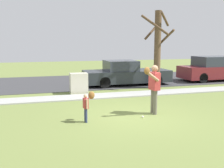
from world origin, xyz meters
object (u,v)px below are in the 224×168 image
person_child (88,102)px  street_tree_near (158,47)px  utility_cabinet (79,83)px  parked_pickup_dark (125,74)px  person_adult (154,84)px  baseball (143,117)px  parked_suv_maroon (214,69)px

person_child → street_tree_near: (4.97, 5.17, 1.66)m
utility_cabinet → parked_pickup_dark: parked_pickup_dark is taller
person_adult → parked_pickup_dark: bearing=-107.4°
person_child → utility_cabinet: (0.47, 4.83, -0.12)m
person_adult → baseball: person_adult is taller
person_child → parked_pickup_dark: parked_pickup_dark is taller
parked_suv_maroon → baseball: bearing=-139.4°
person_adult → utility_cabinet: bearing=-73.6°
person_child → baseball: (1.91, -0.11, -0.61)m
utility_cabinet → parked_pickup_dark: bearing=31.8°
person_child → parked_suv_maroon: (10.04, 6.86, 0.15)m
utility_cabinet → baseball: bearing=-73.8°
parked_pickup_dark → utility_cabinet: bearing=-148.2°
street_tree_near → parked_suv_maroon: bearing=18.4°
utility_cabinet → street_tree_near: (4.49, 0.35, 1.78)m
street_tree_near → parked_pickup_dark: street_tree_near is taller
utility_cabinet → parked_suv_maroon: size_ratio=0.22×
person_adult → utility_cabinet: person_adult is taller
street_tree_near → parked_suv_maroon: (5.08, 1.69, -1.52)m
utility_cabinet → street_tree_near: 4.85m
utility_cabinet → parked_suv_maroon: (9.57, 2.03, 0.27)m
parked_pickup_dark → person_adult: bearing=-100.3°
person_child → street_tree_near: street_tree_near is taller
utility_cabinet → person_adult: bearing=-66.6°
street_tree_near → utility_cabinet: bearing=-175.6°
street_tree_near → parked_suv_maroon: size_ratio=0.91×
street_tree_near → parked_pickup_dark: size_ratio=0.83×
baseball → street_tree_near: (3.06, 5.29, 2.27)m
person_adult → street_tree_near: bearing=-124.0°
street_tree_near → person_child: bearing=-133.8°
person_adult → utility_cabinet: 5.02m
baseball → street_tree_near: bearing=59.9°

